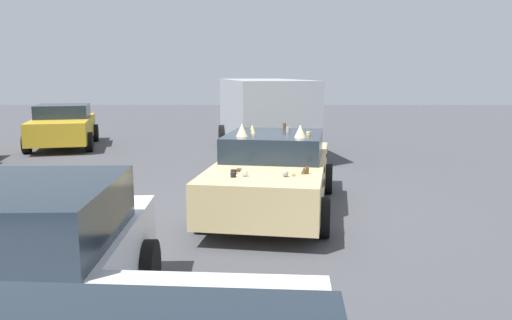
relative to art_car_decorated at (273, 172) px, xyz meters
name	(u,v)px	position (x,y,z in m)	size (l,w,h in m)	color
ground_plane	(273,209)	(-0.03, 0.01, -0.68)	(60.00, 60.00, 0.00)	#47474C
art_car_decorated	(273,172)	(0.00, 0.00, 0.00)	(4.76, 2.58, 1.57)	#D8BC7F
parked_van_near_left	(264,112)	(6.46, 0.08, 0.56)	(5.64, 3.01, 2.22)	#9EA3A8
parked_sedan_far_right	(11,279)	(-4.88, 2.33, 0.05)	(4.12, 2.07, 1.48)	white
parked_sedan_row_back_far	(63,126)	(7.76, 6.66, 0.01)	(4.27, 2.68, 1.38)	gold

